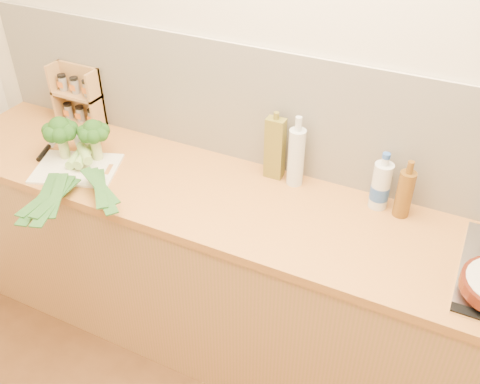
% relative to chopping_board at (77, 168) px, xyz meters
% --- Properties ---
extents(room_shell, '(3.50, 3.50, 3.50)m').
position_rel_chopping_board_xyz_m(room_shell, '(0.89, 0.41, 0.26)').
color(room_shell, beige).
rests_on(room_shell, ground).
extents(counter, '(3.20, 0.62, 0.90)m').
position_rel_chopping_board_xyz_m(counter, '(0.89, 0.12, -0.46)').
color(counter, '#B57A4B').
rests_on(counter, ground).
extents(chopping_board, '(0.43, 0.37, 0.01)m').
position_rel_chopping_board_xyz_m(chopping_board, '(0.00, 0.00, 0.00)').
color(chopping_board, white).
rests_on(chopping_board, counter).
extents(broccoli_left, '(0.16, 0.16, 0.20)m').
position_rel_chopping_board_xyz_m(broccoli_left, '(-0.10, 0.05, 0.14)').
color(broccoli_left, '#AEC170').
rests_on(broccoli_left, chopping_board).
extents(broccoli_right, '(0.14, 0.15, 0.19)m').
position_rel_chopping_board_xyz_m(broccoli_right, '(0.04, 0.10, 0.14)').
color(broccoli_right, '#AEC170').
rests_on(broccoli_right, chopping_board).
extents(leek_front, '(0.23, 0.69, 0.04)m').
position_rel_chopping_board_xyz_m(leek_front, '(-0.01, -0.02, 0.03)').
color(leek_front, white).
rests_on(leek_front, chopping_board).
extents(leek_mid, '(0.27, 0.69, 0.04)m').
position_rel_chopping_board_xyz_m(leek_mid, '(0.04, -0.02, 0.05)').
color(leek_mid, white).
rests_on(leek_mid, chopping_board).
extents(leek_back, '(0.55, 0.45, 0.04)m').
position_rel_chopping_board_xyz_m(leek_back, '(0.09, -0.01, 0.06)').
color(leek_back, white).
rests_on(leek_back, chopping_board).
extents(chefs_knife, '(0.13, 0.30, 0.02)m').
position_rel_chopping_board_xyz_m(chefs_knife, '(-0.23, 0.07, 0.00)').
color(chefs_knife, silver).
rests_on(chefs_knife, counter).
extents(spice_rack, '(0.25, 0.10, 0.30)m').
position_rel_chopping_board_xyz_m(spice_rack, '(-0.26, 0.36, 0.13)').
color(spice_rack, tan).
rests_on(spice_rack, counter).
extents(oil_tin, '(0.08, 0.05, 0.31)m').
position_rel_chopping_board_xyz_m(oil_tin, '(0.81, 0.34, 0.14)').
color(oil_tin, olive).
rests_on(oil_tin, counter).
extents(glass_bottle, '(0.07, 0.07, 0.32)m').
position_rel_chopping_board_xyz_m(glass_bottle, '(0.91, 0.33, 0.13)').
color(glass_bottle, silver).
rests_on(glass_bottle, counter).
extents(amber_bottle, '(0.06, 0.06, 0.25)m').
position_rel_chopping_board_xyz_m(amber_bottle, '(1.37, 0.31, 0.10)').
color(amber_bottle, brown).
rests_on(amber_bottle, counter).
extents(water_bottle, '(0.08, 0.08, 0.23)m').
position_rel_chopping_board_xyz_m(water_bottle, '(1.27, 0.33, 0.09)').
color(water_bottle, silver).
rests_on(water_bottle, counter).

